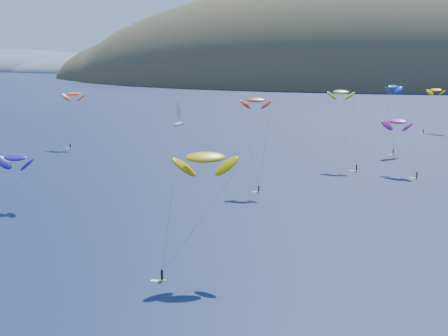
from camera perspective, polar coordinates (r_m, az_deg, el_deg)
island at (r=609.07m, az=14.96°, el=6.65°), size 730.00×300.00×210.00m
headland at (r=922.52m, az=-17.39°, el=8.43°), size 460.00×250.00×60.00m
sailboat at (r=271.37m, az=-4.16°, el=4.14°), size 8.65×7.51×10.84m
kitesurfer_1 at (r=219.20m, az=-13.60°, el=6.61°), size 8.09×7.73×20.18m
kitesurfer_2 at (r=94.97m, az=-1.71°, el=0.98°), size 10.82×11.32×20.26m
kitesurfer_3 at (r=181.59m, az=10.66°, el=6.83°), size 9.65×9.95×23.16m
kitesurfer_4 at (r=208.76m, az=15.24°, el=7.16°), size 7.60×10.55×23.13m
kitesurfer_6 at (r=175.86m, az=15.57°, el=4.13°), size 10.82×12.75×16.38m
kitesurfer_9 at (r=150.19m, az=2.94°, el=6.22°), size 7.50×7.60×23.39m
kitesurfer_10 at (r=140.99m, az=-18.58°, el=0.93°), size 9.66×11.79×13.22m
kitesurfer_11 at (r=264.76m, az=18.81°, el=6.77°), size 9.33×13.26×18.62m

